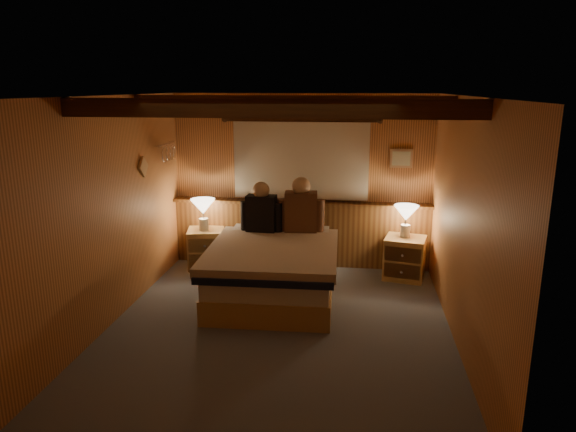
% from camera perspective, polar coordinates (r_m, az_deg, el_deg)
% --- Properties ---
extents(floor, '(4.20, 4.20, 0.00)m').
position_cam_1_polar(floor, '(5.57, -1.05, -12.34)').
color(floor, slate).
rests_on(floor, ground).
extents(ceiling, '(4.20, 4.20, 0.00)m').
position_cam_1_polar(ceiling, '(4.98, -1.18, 13.19)').
color(ceiling, '#BD8D47').
rests_on(ceiling, wall_back).
extents(wall_back, '(3.60, 0.00, 3.60)m').
position_cam_1_polar(wall_back, '(7.18, 1.48, 3.87)').
color(wall_back, '#D58A4C').
rests_on(wall_back, floor).
extents(wall_left, '(0.00, 4.20, 4.20)m').
position_cam_1_polar(wall_left, '(5.70, -19.29, 0.33)').
color(wall_left, '#D58A4C').
rests_on(wall_left, floor).
extents(wall_right, '(0.00, 4.20, 4.20)m').
position_cam_1_polar(wall_right, '(5.19, 18.94, -0.96)').
color(wall_right, '#D58A4C').
rests_on(wall_right, floor).
extents(wall_front, '(3.60, 0.00, 3.60)m').
position_cam_1_polar(wall_front, '(3.19, -7.01, -9.69)').
color(wall_front, '#D58A4C').
rests_on(wall_front, floor).
extents(wainscot, '(3.60, 0.23, 0.94)m').
position_cam_1_polar(wainscot, '(7.28, 1.39, -1.77)').
color(wainscot, brown).
rests_on(wainscot, wall_back).
extents(curtain_window, '(2.18, 0.09, 1.11)m').
position_cam_1_polar(curtain_window, '(7.06, 1.43, 6.33)').
color(curtain_window, '#492912').
rests_on(curtain_window, wall_back).
extents(ceiling_beams, '(3.60, 1.65, 0.16)m').
position_cam_1_polar(ceiling_beams, '(5.13, -0.91, 12.22)').
color(ceiling_beams, '#492912').
rests_on(ceiling_beams, ceiling).
extents(coat_rail, '(0.05, 0.55, 0.24)m').
position_cam_1_polar(coat_rail, '(7.00, -13.22, 7.11)').
color(coat_rail, silver).
rests_on(coat_rail, wall_left).
extents(framed_print, '(0.30, 0.04, 0.25)m').
position_cam_1_polar(framed_print, '(7.08, 12.47, 6.27)').
color(framed_print, tan).
rests_on(framed_print, wall_back).
extents(bed, '(1.56, 1.97, 0.66)m').
position_cam_1_polar(bed, '(6.23, -1.57, -5.97)').
color(bed, tan).
rests_on(bed, floor).
extents(nightstand_left, '(0.58, 0.54, 0.55)m').
position_cam_1_polar(nightstand_left, '(7.33, -9.04, -3.57)').
color(nightstand_left, tan).
rests_on(nightstand_left, floor).
extents(nightstand_right, '(0.59, 0.55, 0.56)m').
position_cam_1_polar(nightstand_right, '(6.99, 12.81, -4.57)').
color(nightstand_right, tan).
rests_on(nightstand_right, floor).
extents(lamp_left, '(0.34, 0.34, 0.44)m').
position_cam_1_polar(lamp_left, '(7.15, -9.42, 0.83)').
color(lamp_left, beige).
rests_on(lamp_left, nightstand_left).
extents(lamp_right, '(0.32, 0.32, 0.42)m').
position_cam_1_polar(lamp_right, '(6.88, 12.99, 0.12)').
color(lamp_right, beige).
rests_on(lamp_right, nightstand_right).
extents(person_left, '(0.56, 0.24, 0.68)m').
position_cam_1_polar(person_left, '(6.65, -2.98, 0.58)').
color(person_left, black).
rests_on(person_left, bed).
extents(person_right, '(0.61, 0.27, 0.74)m').
position_cam_1_polar(person_right, '(6.63, 1.45, 0.80)').
color(person_right, '#523220').
rests_on(person_right, bed).
extents(duffel_bag, '(0.52, 0.35, 0.35)m').
position_cam_1_polar(duffel_bag, '(6.62, -7.04, -6.53)').
color(duffel_bag, black).
rests_on(duffel_bag, floor).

